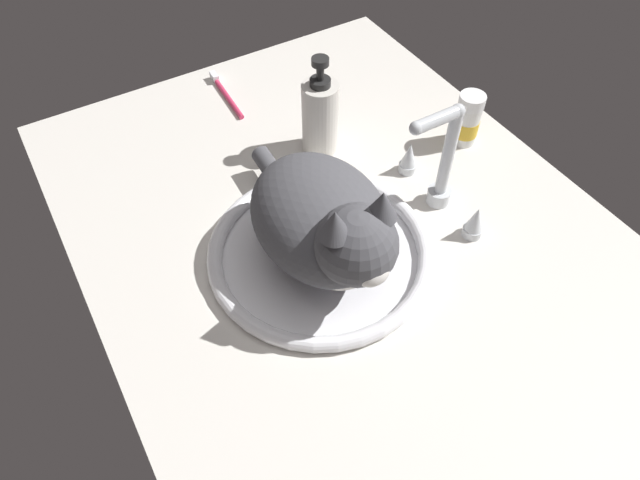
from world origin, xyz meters
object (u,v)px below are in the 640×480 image
(cat, at_px, (327,224))
(pill_bottle, at_px, (467,121))
(soap_pump_bottle, at_px, (320,116))
(sink_basin, at_px, (320,252))
(toothbrush, at_px, (226,94))
(faucet, at_px, (442,170))

(cat, bearing_deg, pill_bottle, 108.02)
(soap_pump_bottle, bearing_deg, cat, -28.80)
(sink_basin, distance_m, toothbrush, 0.46)
(sink_basin, relative_size, soap_pump_bottle, 1.87)
(toothbrush, bearing_deg, soap_pump_bottle, 20.03)
(pill_bottle, relative_size, toothbrush, 0.64)
(pill_bottle, bearing_deg, sink_basin, -74.96)
(cat, bearing_deg, soap_pump_bottle, 151.20)
(faucet, bearing_deg, pill_bottle, 124.52)
(faucet, bearing_deg, cat, -84.63)
(faucet, distance_m, pill_bottle, 0.18)
(soap_pump_bottle, bearing_deg, pill_bottle, 63.29)
(cat, bearing_deg, sink_basin, 177.27)
(faucet, distance_m, cat, 0.23)
(soap_pump_bottle, xyz_separation_m, toothbrush, (-0.23, -0.09, -0.07))
(sink_basin, height_order, soap_pump_bottle, soap_pump_bottle)
(toothbrush, bearing_deg, pill_bottle, 42.59)
(sink_basin, bearing_deg, soap_pump_bottle, 149.11)
(faucet, relative_size, cat, 0.54)
(soap_pump_bottle, height_order, pill_bottle, soap_pump_bottle)
(faucet, bearing_deg, soap_pump_bottle, -156.79)
(toothbrush, bearing_deg, sink_basin, -5.95)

